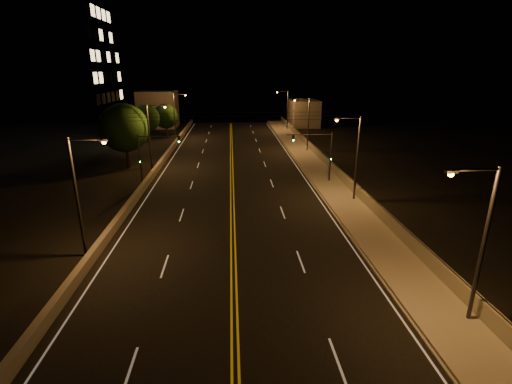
{
  "coord_description": "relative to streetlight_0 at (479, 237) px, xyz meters",
  "views": [
    {
      "loc": [
        0.03,
        -11.33,
        12.22
      ],
      "look_at": [
        2.0,
        18.0,
        2.5
      ],
      "focal_mm": 26.0,
      "sensor_mm": 36.0,
      "label": 1
    }
  ],
  "objects": [
    {
      "name": "distant_building_right",
      "position": [
        5.0,
        69.76,
        -1.91
      ],
      "size": [
        6.0,
        10.0,
        5.76
      ],
      "primitive_type": "cube",
      "color": "gray",
      "rests_on": "ground"
    },
    {
      "name": "jersey_barrier",
      "position": [
        -20.94,
        16.3,
        -4.42
      ],
      "size": [
        0.45,
        120.0,
        0.76
      ],
      "primitive_type": "cube",
      "color": "gray",
      "rests_on": "ground"
    },
    {
      "name": "parapet_wall",
      "position": [
        0.95,
        16.3,
        -3.99
      ],
      "size": [
        0.3,
        120.0,
        1.0
      ],
      "primitive_type": "cube",
      "color": "gray",
      "rests_on": "sidewalk"
    },
    {
      "name": "building_tower",
      "position": [
        -42.68,
        47.74,
        7.85
      ],
      "size": [
        24.0,
        15.0,
        26.43
      ],
      "color": "gray",
      "rests_on": "ground"
    },
    {
      "name": "lane_markings",
      "position": [
        -11.5,
        16.23,
        -4.77
      ],
      "size": [
        17.32,
        116.0,
        0.0
      ],
      "color": "silver",
      "rests_on": "road"
    },
    {
      "name": "streetlight_1",
      "position": [
        0.0,
        18.27,
        0.0
      ],
      "size": [
        2.55,
        0.28,
        8.21
      ],
      "color": "#2D2D33",
      "rests_on": "ground"
    },
    {
      "name": "traffic_signal_left",
      "position": [
        -20.25,
        24.58,
        -1.13
      ],
      "size": [
        5.11,
        0.31,
        5.74
      ],
      "color": "#2D2D33",
      "rests_on": "ground"
    },
    {
      "name": "streetlight_4",
      "position": [
        -21.39,
        8.74,
        0.0
      ],
      "size": [
        2.55,
        0.28,
        8.21
      ],
      "color": "#2D2D33",
      "rests_on": "ground"
    },
    {
      "name": "distant_building_left",
      "position": [
        -27.5,
        69.97,
        -0.87
      ],
      "size": [
        8.0,
        8.0,
        7.85
      ],
      "primitive_type": "cube",
      "color": "gray",
      "rests_on": "ground"
    },
    {
      "name": "parapet_rail",
      "position": [
        0.95,
        16.3,
        -3.46
      ],
      "size": [
        0.06,
        120.0,
        0.06
      ],
      "primitive_type": "cylinder",
      "rotation": [
        1.57,
        0.0,
        0.0
      ],
      "color": "black",
      "rests_on": "parapet_wall"
    },
    {
      "name": "streetlight_3",
      "position": [
        0.0,
        62.64,
        0.0
      ],
      "size": [
        2.55,
        0.28,
        8.21
      ],
      "color": "#2D2D33",
      "rests_on": "ground"
    },
    {
      "name": "streetlight_6",
      "position": [
        -21.39,
        54.02,
        0.0
      ],
      "size": [
        2.55,
        0.28,
        8.21
      ],
      "color": "#2D2D33",
      "rests_on": "ground"
    },
    {
      "name": "tree_2",
      "position": [
        -26.35,
        51.72,
        -0.7
      ],
      "size": [
        4.8,
        4.8,
        6.5
      ],
      "color": "black",
      "rests_on": "ground"
    },
    {
      "name": "road",
      "position": [
        -11.5,
        16.3,
        -4.78
      ],
      "size": [
        18.0,
        120.0,
        0.02
      ],
      "primitive_type": "cube",
      "color": "black",
      "rests_on": "ground"
    },
    {
      "name": "curb",
      "position": [
        -2.57,
        16.3,
        -4.72
      ],
      "size": [
        0.14,
        120.0,
        0.15
      ],
      "primitive_type": "cube",
      "color": "gray",
      "rests_on": "ground"
    },
    {
      "name": "overhead_wires",
      "position": [
        -11.5,
        25.8,
        2.61
      ],
      "size": [
        22.0,
        0.03,
        0.83
      ],
      "color": "black"
    },
    {
      "name": "tree_1",
      "position": [
        -27.33,
        41.22,
        -0.76
      ],
      "size": [
        4.72,
        4.72,
        6.4
      ],
      "color": "black",
      "rests_on": "ground"
    },
    {
      "name": "sidewalk",
      "position": [
        -0.7,
        16.3,
        -4.64
      ],
      "size": [
        3.6,
        120.0,
        0.3
      ],
      "primitive_type": "cube",
      "color": "gray",
      "rests_on": "ground"
    },
    {
      "name": "streetlight_0",
      "position": [
        0.0,
        0.0,
        0.0
      ],
      "size": [
        2.55,
        0.28,
        8.21
      ],
      "color": "#2D2D33",
      "rests_on": "ground"
    },
    {
      "name": "tree_0",
      "position": [
        -24.95,
        32.97,
        0.43
      ],
      "size": [
        6.11,
        6.11,
        8.28
      ],
      "color": "black",
      "rests_on": "ground"
    },
    {
      "name": "tree_3",
      "position": [
        -23.67,
        56.19,
        -0.85
      ],
      "size": [
        4.62,
        4.62,
        6.26
      ],
      "color": "black",
      "rests_on": "ground"
    },
    {
      "name": "traffic_signal_right",
      "position": [
        -1.54,
        24.58,
        -1.13
      ],
      "size": [
        5.11,
        0.31,
        5.74
      ],
      "color": "#2D2D33",
      "rests_on": "ground"
    },
    {
      "name": "streetlight_5",
      "position": [
        -21.39,
        31.89,
        0.0
      ],
      "size": [
        2.55,
        0.28,
        8.21
      ],
      "color": "#2D2D33",
      "rests_on": "ground"
    },
    {
      "name": "streetlight_2",
      "position": [
        0.0,
        41.23,
        0.0
      ],
      "size": [
        2.55,
        0.28,
        8.21
      ],
      "color": "#2D2D33",
      "rests_on": "ground"
    }
  ]
}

